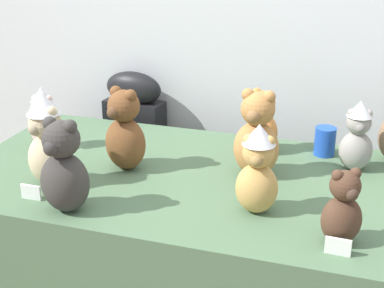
# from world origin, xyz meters

# --- Properties ---
(display_table) EXTENTS (1.66, 0.89, 0.76)m
(display_table) POSITION_xyz_m (0.00, 0.25, 0.38)
(display_table) COLOR #4C6B4C
(display_table) RESTS_ON ground_plane
(instrument_case) EXTENTS (0.29, 0.15, 0.96)m
(instrument_case) POSITION_xyz_m (-0.47, 0.83, 0.48)
(instrument_case) COLOR black
(instrument_case) RESTS_ON ground_plane
(teddy_bear_ash) EXTENTS (0.13, 0.12, 0.26)m
(teddy_bear_ash) POSITION_xyz_m (0.54, 0.48, 0.89)
(teddy_bear_ash) COLOR gray
(teddy_bear_ash) RESTS_ON display_table
(teddy_bear_caramel) EXTENTS (0.17, 0.15, 0.31)m
(teddy_bear_caramel) POSITION_xyz_m (0.21, 0.33, 0.91)
(teddy_bear_caramel) COLOR #B27A42
(teddy_bear_caramel) RESTS_ON display_table
(teddy_bear_chestnut) EXTENTS (0.19, 0.18, 0.30)m
(teddy_bear_chestnut) POSITION_xyz_m (-0.25, 0.24, 0.90)
(teddy_bear_chestnut) COLOR brown
(teddy_bear_chestnut) RESTS_ON display_table
(teddy_bear_blush) EXTENTS (0.13, 0.12, 0.25)m
(teddy_bear_blush) POSITION_xyz_m (-0.63, 0.32, 0.88)
(teddy_bear_blush) COLOR beige
(teddy_bear_blush) RESTS_ON display_table
(teddy_bear_honey) EXTENTS (0.14, 0.12, 0.29)m
(teddy_bear_honey) POSITION_xyz_m (0.27, 0.06, 0.90)
(teddy_bear_honey) COLOR tan
(teddy_bear_honey) RESTS_ON display_table
(teddy_bear_cocoa) EXTENTS (0.15, 0.14, 0.23)m
(teddy_bear_cocoa) POSITION_xyz_m (0.53, -0.04, 0.87)
(teddy_bear_cocoa) COLOR #4C3323
(teddy_bear_cocoa) RESTS_ON display_table
(teddy_bear_charcoal) EXTENTS (0.17, 0.14, 0.30)m
(teddy_bear_charcoal) POSITION_xyz_m (-0.29, -0.11, 0.90)
(teddy_bear_charcoal) COLOR #383533
(teddy_bear_charcoal) RESTS_ON display_table
(teddy_bear_ginger) EXTENTS (0.16, 0.15, 0.25)m
(teddy_bear_ginger) POSITION_xyz_m (0.19, 0.54, 0.88)
(teddy_bear_ginger) COLOR #D17F3D
(teddy_bear_ginger) RESTS_ON display_table
(teddy_bear_sand) EXTENTS (0.17, 0.16, 0.32)m
(teddy_bear_sand) POSITION_xyz_m (-0.44, 0.04, 0.92)
(teddy_bear_sand) COLOR #CCB78E
(teddy_bear_sand) RESTS_ON display_table
(party_cup_blue) EXTENTS (0.08, 0.08, 0.11)m
(party_cup_blue) POSITION_xyz_m (0.43, 0.58, 0.82)
(party_cup_blue) COLOR blue
(party_cup_blue) RESTS_ON display_table
(name_card_front_left) EXTENTS (0.07, 0.01, 0.05)m
(name_card_front_left) POSITION_xyz_m (0.53, -0.11, 0.79)
(name_card_front_left) COLOR white
(name_card_front_left) RESTS_ON display_table
(name_card_front_middle) EXTENTS (0.07, 0.01, 0.05)m
(name_card_front_middle) POSITION_xyz_m (-0.44, -0.08, 0.79)
(name_card_front_middle) COLOR white
(name_card_front_middle) RESTS_ON display_table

